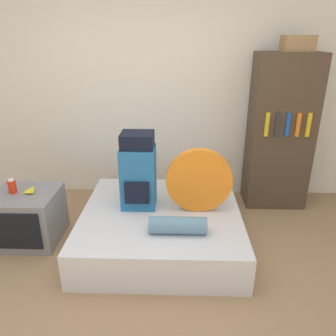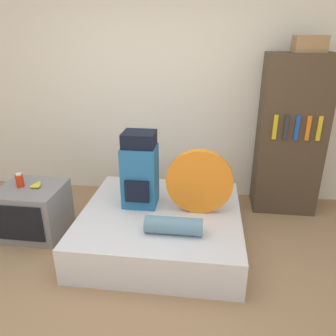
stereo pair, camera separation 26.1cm
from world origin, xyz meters
TOP-DOWN VIEW (x-y plane):
  - ground_plane at (0.00, 0.00)m, footprint 16.00×16.00m
  - wall_back at (0.00, 2.06)m, footprint 8.00×0.05m
  - bed at (0.18, 0.89)m, footprint 1.52×1.48m
  - backpack at (-0.04, 1.01)m, footprint 0.33×0.32m
  - tent_bag at (0.54, 0.92)m, footprint 0.63×0.08m
  - sleeping_roll at (0.34, 0.52)m, footprint 0.49×0.15m
  - television at (-1.15, 0.89)m, footprint 0.62×0.58m
  - canister at (-1.25, 0.90)m, footprint 0.07×0.07m
  - banana_bunch at (-1.09, 0.93)m, footprint 0.11×0.15m
  - bookshelf at (1.50, 1.78)m, footprint 0.69×0.44m
  - cardboard_box at (1.55, 1.75)m, footprint 0.31×0.24m

SIDE VIEW (x-z plane):
  - ground_plane at x=0.00m, z-range 0.00..0.00m
  - bed at x=0.18m, z-range 0.00..0.35m
  - television at x=-1.15m, z-range 0.00..0.51m
  - sleeping_roll at x=0.34m, z-range 0.35..0.50m
  - banana_bunch at x=-1.09m, z-range 0.51..0.54m
  - canister at x=-1.25m, z-range 0.51..0.65m
  - tent_bag at x=0.54m, z-range 0.35..0.97m
  - backpack at x=-0.04m, z-range 0.33..1.08m
  - bookshelf at x=1.50m, z-range 0.00..1.76m
  - wall_back at x=0.00m, z-range 0.00..2.60m
  - cardboard_box at x=1.55m, z-range 1.76..1.92m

